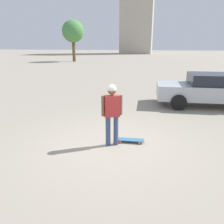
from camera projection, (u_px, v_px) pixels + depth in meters
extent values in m
plane|color=gray|center=(112.00, 145.00, 6.26)|extent=(220.00, 220.00, 0.00)
cylinder|color=#38476B|center=(108.00, 131.00, 6.10)|extent=(0.14, 0.14, 0.86)
cylinder|color=#38476B|center=(116.00, 130.00, 6.16)|extent=(0.14, 0.14, 0.86)
cube|color=#B22D2D|center=(112.00, 106.00, 5.91)|extent=(0.36, 0.46, 0.59)
cylinder|color=brown|center=(103.00, 106.00, 5.85)|extent=(0.09, 0.09, 0.56)
cylinder|color=brown|center=(121.00, 105.00, 5.97)|extent=(0.09, 0.09, 0.56)
sphere|color=brown|center=(112.00, 90.00, 5.79)|extent=(0.23, 0.23, 0.23)
sphere|color=silver|center=(112.00, 89.00, 5.78)|extent=(0.24, 0.24, 0.24)
cube|color=#336693|center=(130.00, 140.00, 6.40)|extent=(0.28, 0.83, 0.01)
cylinder|color=#D14C33|center=(120.00, 142.00, 6.33)|extent=(0.04, 0.08, 0.08)
cylinder|color=#D14C33|center=(121.00, 139.00, 6.57)|extent=(0.04, 0.08, 0.08)
cylinder|color=#D14C33|center=(139.00, 143.00, 6.25)|extent=(0.04, 0.08, 0.08)
cylinder|color=#D14C33|center=(140.00, 140.00, 6.49)|extent=(0.04, 0.08, 0.08)
cube|color=#ADB2B7|center=(210.00, 92.00, 10.05)|extent=(2.15, 4.86, 0.66)
cube|color=#1E232D|center=(214.00, 79.00, 9.87)|extent=(1.81, 2.23, 0.49)
cylinder|color=black|center=(179.00, 102.00, 9.48)|extent=(0.24, 0.69, 0.68)
cylinder|color=black|center=(174.00, 93.00, 11.27)|extent=(0.24, 0.69, 0.68)
cube|color=#B2A899|center=(138.00, 4.00, 65.78)|extent=(8.97, 9.56, 28.78)
cylinder|color=brown|center=(74.00, 51.00, 36.50)|extent=(0.52, 0.52, 3.58)
sphere|color=#478442|center=(73.00, 31.00, 35.60)|extent=(3.56, 3.56, 3.56)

